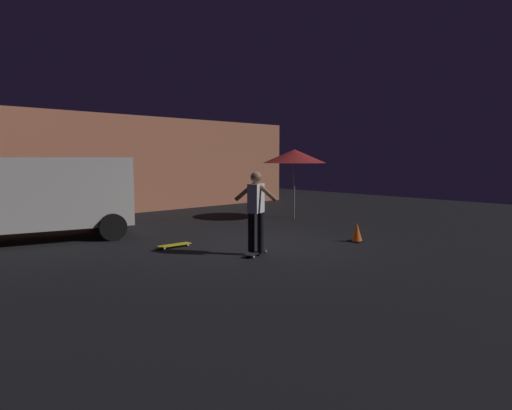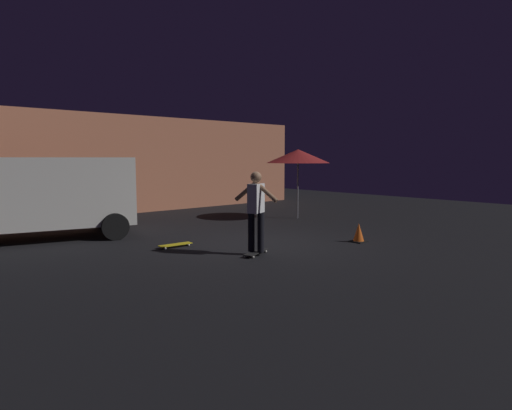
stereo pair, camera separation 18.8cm
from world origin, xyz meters
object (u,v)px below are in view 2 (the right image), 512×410
object	(u,v)px
parked_van	(33,193)
skateboard_ridden	(256,252)
skateboard_spare	(175,245)
skater	(256,206)
traffic_cone	(359,233)
patio_umbrella	(298,156)

from	to	relation	value
parked_van	skateboard_ridden	world-z (taller)	parked_van
skateboard_ridden	skateboard_spare	bearing A→B (deg)	114.42
skater	traffic_cone	distance (m)	2.97
patio_umbrella	skater	distance (m)	5.86
skateboard_spare	skater	distance (m)	2.23
skateboard_ridden	skater	world-z (taller)	skater
parked_van	patio_umbrella	xyz separation A→B (m)	(7.69, -1.74, 0.91)
parked_van	patio_umbrella	distance (m)	7.93
parked_van	skateboard_ridden	distance (m)	5.88
skateboard_ridden	patio_umbrella	bearing A→B (deg)	34.31
traffic_cone	skater	bearing A→B (deg)	168.17
skateboard_spare	traffic_cone	distance (m)	4.35
skateboard_ridden	traffic_cone	distance (m)	2.85
skateboard_ridden	skater	xyz separation A→B (m)	(0.00, 0.00, 0.98)
patio_umbrella	skateboard_spare	world-z (taller)	patio_umbrella
skater	skateboard_spare	bearing A→B (deg)	114.42
parked_van	traffic_cone	xyz separation A→B (m)	(5.71, -5.57, -0.95)
patio_umbrella	skateboard_spare	xyz separation A→B (m)	(-5.59, -1.43, -2.02)
patio_umbrella	skater	bearing A→B (deg)	-145.69
skater	traffic_cone	bearing A→B (deg)	-11.83
parked_van	patio_umbrella	size ratio (longest dim) A/B	2.14
skater	traffic_cone	size ratio (longest dim) A/B	3.63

